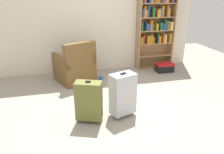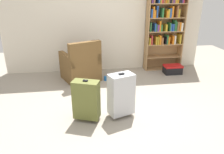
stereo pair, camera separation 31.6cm
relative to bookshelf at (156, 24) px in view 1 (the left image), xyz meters
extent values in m
plane|color=#9E9384|center=(-1.41, -1.99, -1.09)|extent=(8.33, 8.33, 0.00)
cube|color=beige|center=(-1.41, 0.19, 0.21)|extent=(4.76, 0.10, 2.60)
cube|color=#A87F51|center=(-0.44, -0.01, -0.15)|extent=(0.02, 0.27, 1.89)
cube|color=#A87F51|center=(0.44, -0.01, -0.15)|extent=(0.02, 0.27, 1.89)
cube|color=#A87F51|center=(0.00, 0.11, -0.15)|extent=(0.90, 0.02, 1.89)
cube|color=#A87F51|center=(0.00, -0.01, -1.08)|extent=(0.86, 0.25, 0.02)
cube|color=#A87F51|center=(0.00, -0.01, -0.77)|extent=(0.86, 0.25, 0.02)
cube|color=#A87F51|center=(0.00, -0.01, -0.46)|extent=(0.86, 0.25, 0.02)
cube|color=#A87F51|center=(0.00, -0.01, -0.14)|extent=(0.86, 0.25, 0.02)
cube|color=#A87F51|center=(0.00, -0.01, 0.17)|extent=(0.86, 0.25, 0.02)
cube|color=#A87F51|center=(0.00, -0.01, 0.49)|extent=(0.86, 0.25, 0.02)
cube|color=gold|center=(-0.38, -0.05, -0.36)|extent=(0.03, 0.19, 0.17)
cube|color=#B22D2D|center=(-0.34, -0.05, -0.34)|extent=(0.03, 0.18, 0.21)
cube|color=gold|center=(-0.22, -0.06, -0.35)|extent=(0.03, 0.16, 0.19)
cube|color=gold|center=(-0.18, -0.03, -0.35)|extent=(0.03, 0.22, 0.18)
cube|color=orange|center=(-0.13, -0.06, -0.34)|extent=(0.04, 0.16, 0.21)
cube|color=brown|center=(-0.08, -0.06, -0.36)|extent=(0.04, 0.17, 0.17)
cube|color=black|center=(0.02, -0.05, -0.36)|extent=(0.02, 0.18, 0.17)
cube|color=#2D7238|center=(0.05, -0.03, -0.34)|extent=(0.03, 0.23, 0.22)
cube|color=orange|center=(0.09, -0.06, -0.36)|extent=(0.04, 0.16, 0.17)
cube|color=orange|center=(0.20, -0.04, -0.34)|extent=(0.03, 0.21, 0.20)
cube|color=silver|center=(0.24, -0.05, -0.34)|extent=(0.03, 0.18, 0.21)
cube|color=gold|center=(0.38, -0.03, -0.33)|extent=(0.03, 0.23, 0.23)
cube|color=#2D7238|center=(-0.39, -0.03, -0.03)|extent=(0.02, 0.22, 0.21)
cube|color=#264C99|center=(-0.28, -0.04, -0.04)|extent=(0.03, 0.20, 0.19)
cube|color=#2D7238|center=(-0.25, -0.04, -0.05)|extent=(0.02, 0.19, 0.17)
cube|color=#66337F|center=(-0.21, -0.04, -0.05)|extent=(0.04, 0.19, 0.15)
cube|color=orange|center=(-0.16, -0.03, -0.01)|extent=(0.03, 0.22, 0.24)
cube|color=#2D7238|center=(-0.12, -0.03, -0.05)|extent=(0.03, 0.22, 0.15)
cube|color=gold|center=(-0.01, -0.05, -0.05)|extent=(0.04, 0.19, 0.16)
cube|color=#2D7238|center=(0.09, -0.03, -0.03)|extent=(0.02, 0.22, 0.19)
cube|color=#264C99|center=(0.11, -0.05, -0.04)|extent=(0.03, 0.18, 0.17)
cube|color=#264C99|center=(0.16, -0.04, -0.05)|extent=(0.04, 0.20, 0.16)
cube|color=#2D7238|center=(0.21, -0.04, -0.01)|extent=(0.02, 0.21, 0.25)
cube|color=#2D7238|center=(0.24, -0.06, -0.02)|extent=(0.02, 0.17, 0.22)
cube|color=brown|center=(0.28, -0.03, -0.02)|extent=(0.04, 0.23, 0.21)
cube|color=orange|center=(0.33, -0.05, -0.03)|extent=(0.03, 0.18, 0.20)
cube|color=silver|center=(0.38, -0.04, -0.04)|extent=(0.04, 0.21, 0.19)
cube|color=#264C99|center=(-0.38, -0.06, 0.28)|extent=(0.03, 0.15, 0.19)
cube|color=orange|center=(-0.34, -0.04, 0.31)|extent=(0.04, 0.21, 0.25)
cube|color=orange|center=(-0.30, -0.05, 0.27)|extent=(0.03, 0.19, 0.17)
cube|color=#264C99|center=(-0.26, -0.03, 0.31)|extent=(0.03, 0.23, 0.26)
cube|color=#2D7238|center=(-0.12, -0.05, 0.29)|extent=(0.04, 0.18, 0.21)
cube|color=orange|center=(-0.02, -0.06, 0.26)|extent=(0.03, 0.17, 0.15)
cube|color=gold|center=(0.02, -0.06, 0.27)|extent=(0.04, 0.17, 0.18)
cube|color=#264C99|center=(0.06, -0.06, 0.28)|extent=(0.04, 0.16, 0.20)
cube|color=orange|center=(0.11, -0.05, 0.31)|extent=(0.04, 0.18, 0.25)
cube|color=brown|center=(0.23, -0.04, 0.31)|extent=(0.04, 0.20, 0.26)
cube|color=gold|center=(0.27, -0.03, 0.28)|extent=(0.04, 0.21, 0.19)
cube|color=brown|center=(-2.05, -0.43, -0.89)|extent=(0.93, 0.93, 0.40)
cube|color=#91724F|center=(-2.05, -0.43, -0.65)|extent=(0.69, 0.73, 0.08)
cube|color=brown|center=(-1.93, -0.70, -0.44)|extent=(0.69, 0.40, 0.50)
cube|color=brown|center=(-1.78, -0.31, -0.58)|extent=(0.38, 0.68, 0.22)
cube|color=brown|center=(-2.32, -0.56, -0.58)|extent=(0.38, 0.68, 0.22)
cylinder|color=#1959A5|center=(-1.50, -0.60, -1.05)|extent=(0.08, 0.08, 0.10)
torus|color=#1959A5|center=(-1.45, -0.60, -1.04)|extent=(0.06, 0.01, 0.06)
cube|color=black|center=(0.13, -0.40, -1.00)|extent=(0.41, 0.25, 0.18)
cube|color=red|center=(0.13, -0.40, -0.90)|extent=(0.42, 0.26, 0.04)
cube|color=#B7BABF|center=(-1.44, -2.07, -0.72)|extent=(0.43, 0.34, 0.65)
cube|color=black|center=(-1.44, -2.07, -0.38)|extent=(0.09, 0.07, 0.02)
cylinder|color=black|center=(-1.56, -2.12, -1.07)|extent=(0.06, 0.06, 0.05)
cylinder|color=black|center=(-1.31, -2.03, -1.07)|extent=(0.06, 0.06, 0.05)
cube|color=brown|center=(-1.97, -2.12, -0.75)|extent=(0.43, 0.32, 0.59)
cube|color=black|center=(-1.97, -2.12, -0.44)|extent=(0.08, 0.06, 0.02)
cylinder|color=black|center=(-2.10, -2.07, -1.07)|extent=(0.06, 0.06, 0.05)
cylinder|color=black|center=(-1.84, -2.16, -1.07)|extent=(0.06, 0.06, 0.05)
camera|label=1|loc=(-2.31, -4.91, 0.75)|focal=34.39mm
camera|label=2|loc=(-2.00, -4.97, 0.75)|focal=34.39mm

